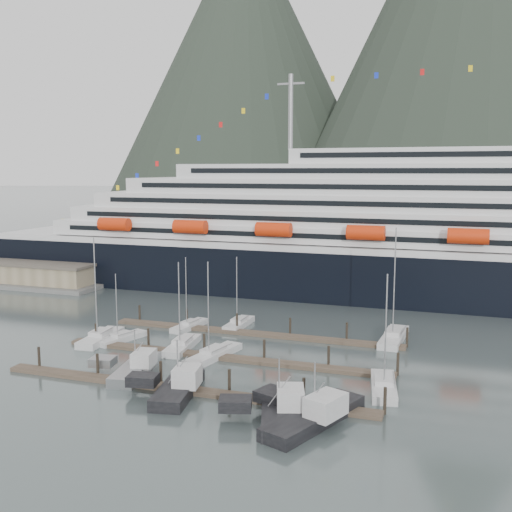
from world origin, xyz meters
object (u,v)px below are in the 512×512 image
Objects in this scene: cruise_ship at (483,241)px; sailboat_d at (213,355)px; sailboat_e at (190,326)px; trawler_b at (177,387)px; trawler_d at (278,410)px; trawler_a at (135,367)px; sailboat_h at (384,387)px; trawler_c at (313,415)px; sailboat_b at (122,338)px; sailboat_f at (239,324)px; sailboat_a at (101,338)px; warehouse at (22,272)px; sailboat_c at (182,346)px; sailboat_g at (394,338)px.

cruise_ship is 64.39m from sailboat_d.
sailboat_e reaches higher than trawler_b.
trawler_a is at bearing 53.35° from trawler_d.
sailboat_d is at bearing 23.40° from trawler_d.
trawler_d is (-9.56, -11.93, 0.47)m from sailboat_h.
sailboat_h is 13.12m from trawler_c.
trawler_a is 9.88m from trawler_b.
sailboat_h is (40.77, -8.04, 0.06)m from sailboat_b.
sailboat_f is (-2.67, 17.07, -0.01)m from sailboat_d.
sailboat_a is at bearing 37.57° from trawler_a.
sailboat_f is at bearing -53.93° from sailboat_a.
warehouse is 3.93× the size of trawler_b.
sailboat_f reaches higher than trawler_c.
sailboat_a is at bearing 85.37° from sailboat_c.
sailboat_d is 11.68m from trawler_a.
sailboat_b is (-52.79, -48.82, -11.65)m from cruise_ship.
sailboat_g is at bearing -70.00° from sailboat_c.
cruise_ship reaches higher than trawler_b.
warehouse is 100.16m from sailboat_h.
sailboat_f is 0.68× the size of sailboat_g.
warehouse is 70.14m from sailboat_c.
trawler_d reaches higher than trawler_a.
sailboat_b is at bearing 155.08° from sailboat_e.
cruise_ship is 11.56× the size of sailboat_g.
sailboat_f is at bearing 92.80° from sailboat_g.
trawler_c is at bearing -108.45° from trawler_b.
trawler_a is at bearing -164.64° from sailboat_e.
sailboat_f is 34.60m from sailboat_h.
trawler_a is 0.83× the size of trawler_c.
trawler_b is at bearing -162.46° from sailboat_c.
trawler_d is (17.22, -33.84, 0.50)m from sailboat_f.
sailboat_c reaches higher than sailboat_f.
sailboat_d reaches higher than sailboat_b.
sailboat_h reaches higher than sailboat_e.
cruise_ship is at bearing -21.25° from sailboat_h.
trawler_a is (9.58, -12.47, 0.45)m from sailboat_b.
warehouse is 91.47m from sailboat_g.
sailboat_e is at bearing -45.54° from sailboat_a.
trawler_b reaches higher than warehouse.
sailboat_g is (42.55, 15.03, 0.00)m from sailboat_a.
sailboat_a reaches higher than trawler_c.
sailboat_a is at bearing 147.74° from sailboat_e.
trawler_b is 13.33m from trawler_d.
cruise_ship reaches higher than sailboat_h.
trawler_b is 0.80× the size of trawler_c.
sailboat_a is at bearing 85.19° from trawler_c.
sailboat_e is (9.62, 11.40, -0.07)m from sailboat_a.
trawler_c reaches higher than trawler_a.
warehouse is at bearing -172.77° from cruise_ship.
warehouse is 3.11× the size of sailboat_h.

